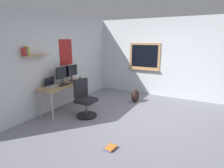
% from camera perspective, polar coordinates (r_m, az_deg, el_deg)
% --- Properties ---
extents(ground_plane, '(5.20, 5.20, 0.00)m').
position_cam_1_polar(ground_plane, '(4.53, 8.13, -11.64)').
color(ground_plane, gray).
rests_on(ground_plane, ground).
extents(wall_back, '(5.00, 0.30, 2.60)m').
position_cam_1_polar(wall_back, '(5.47, -16.33, 6.57)').
color(wall_back, silver).
rests_on(wall_back, ground).
extents(wall_right, '(0.22, 5.00, 2.60)m').
position_cam_1_polar(wall_right, '(6.49, 15.97, 7.62)').
color(wall_right, silver).
rests_on(wall_right, ground).
extents(desk, '(1.52, 0.57, 0.73)m').
position_cam_1_polar(desk, '(5.21, -14.32, -0.86)').
color(desk, tan).
rests_on(desk, ground).
extents(office_chair, '(0.52, 0.54, 0.95)m').
position_cam_1_polar(office_chair, '(4.77, -8.43, -5.05)').
color(office_chair, black).
rests_on(office_chair, ground).
extents(laptop, '(0.31, 0.21, 0.23)m').
position_cam_1_polar(laptop, '(5.04, -18.20, -0.08)').
color(laptop, '#ADAFB5').
rests_on(laptop, desk).
extents(monitor_primary, '(0.46, 0.17, 0.46)m').
position_cam_1_polar(monitor_primary, '(5.23, -15.00, 3.02)').
color(monitor_primary, '#38383D').
rests_on(monitor_primary, desk).
extents(monitor_secondary, '(0.46, 0.17, 0.46)m').
position_cam_1_polar(monitor_secondary, '(5.51, -12.30, 3.69)').
color(monitor_secondary, '#38383D').
rests_on(monitor_secondary, desk).
extents(keyboard, '(0.37, 0.13, 0.02)m').
position_cam_1_polar(keyboard, '(5.09, -14.36, -0.21)').
color(keyboard, black).
rests_on(keyboard, desk).
extents(computer_mouse, '(0.10, 0.06, 0.03)m').
position_cam_1_polar(computer_mouse, '(5.29, -12.33, 0.50)').
color(computer_mouse, '#262628').
rests_on(computer_mouse, desk).
extents(coffee_mug, '(0.08, 0.08, 0.09)m').
position_cam_1_polar(coffee_mug, '(5.66, -9.73, 1.77)').
color(coffee_mug, '#338C4C').
rests_on(coffee_mug, desk).
extents(backpack, '(0.32, 0.22, 0.40)m').
position_cam_1_polar(backpack, '(5.85, 7.15, -3.63)').
color(backpack, black).
rests_on(backpack, ground).
extents(book_stack_on_floor, '(0.23, 0.19, 0.05)m').
position_cam_1_polar(book_stack_on_floor, '(3.52, -0.49, -18.99)').
color(book_stack_on_floor, '#3851B2').
rests_on(book_stack_on_floor, ground).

